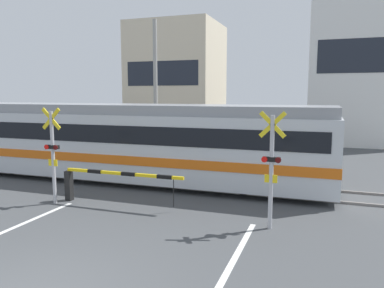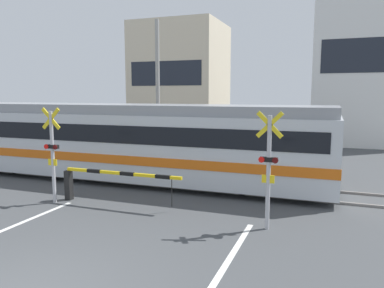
% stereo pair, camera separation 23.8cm
% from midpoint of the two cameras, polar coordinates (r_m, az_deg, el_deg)
% --- Properties ---
extents(rail_track_near, '(50.00, 0.10, 0.08)m').
position_cam_midpoint_polar(rail_track_near, '(13.60, -0.27, -6.81)').
color(rail_track_near, gray).
rests_on(rail_track_near, ground_plane).
extents(rail_track_far, '(50.00, 0.10, 0.08)m').
position_cam_midpoint_polar(rail_track_far, '(14.91, 1.68, -5.52)').
color(rail_track_far, gray).
rests_on(rail_track_far, ground_plane).
extents(commuter_train, '(16.26, 3.00, 3.03)m').
position_cam_midpoint_polar(commuter_train, '(15.22, -9.93, 0.70)').
color(commuter_train, silver).
rests_on(commuter_train, ground_plane).
extents(crossing_barrier_near, '(4.08, 0.20, 1.08)m').
position_cam_midpoint_polar(crossing_barrier_near, '(12.13, -13.55, -5.21)').
color(crossing_barrier_near, black).
rests_on(crossing_barrier_near, ground_plane).
extents(crossing_barrier_far, '(4.08, 0.20, 1.08)m').
position_cam_midpoint_polar(crossing_barrier_far, '(16.50, 10.90, -1.76)').
color(crossing_barrier_far, black).
rests_on(crossing_barrier_far, ground_plane).
extents(crossing_signal_left, '(0.68, 0.15, 3.02)m').
position_cam_midpoint_polar(crossing_signal_left, '(12.42, -19.99, -1.03)').
color(crossing_signal_left, '#B2B2B7').
rests_on(crossing_signal_left, ground_plane).
extents(crossing_signal_right, '(0.68, 0.15, 3.02)m').
position_cam_midpoint_polar(crossing_signal_right, '(9.60, 12.29, -3.17)').
color(crossing_signal_right, '#B2B2B7').
rests_on(crossing_signal_right, ground_plane).
extents(building_left_of_street, '(6.75, 6.13, 9.00)m').
position_cam_midpoint_polar(building_left_of_street, '(31.01, -1.49, 9.60)').
color(building_left_of_street, beige).
rests_on(building_left_of_street, ground_plane).
extents(building_right_of_street, '(6.25, 6.13, 10.54)m').
position_cam_midpoint_polar(building_right_of_street, '(28.90, 24.68, 10.59)').
color(building_right_of_street, white).
rests_on(building_right_of_street, ground_plane).
extents(utility_pole_streetside, '(0.22, 0.22, 7.36)m').
position_cam_midpoint_polar(utility_pole_streetside, '(20.53, -4.91, 8.29)').
color(utility_pole_streetside, gray).
rests_on(utility_pole_streetside, ground_plane).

